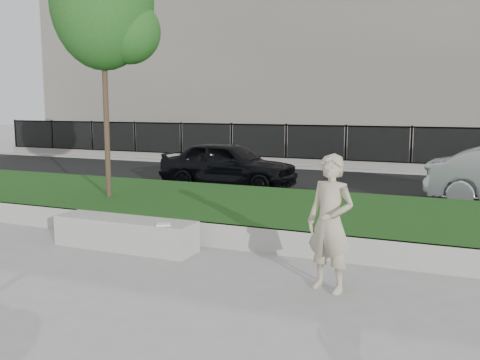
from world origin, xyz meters
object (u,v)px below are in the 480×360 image
at_px(man, 330,223).
at_px(car_dark, 228,164).
at_px(young_tree, 107,8).
at_px(book, 163,225).
at_px(stone_bench, 125,233).

distance_m(man, car_dark, 8.22).
height_order(young_tree, car_dark, young_tree).
bearing_deg(man, car_dark, 141.71).
xyz_separation_m(book, young_tree, (-2.64, 2.28, 3.74)).
xyz_separation_m(man, book, (-2.69, 0.46, -0.36)).
distance_m(book, young_tree, 5.11).
distance_m(young_tree, car_dark, 5.49).
bearing_deg(book, car_dark, 77.58).
bearing_deg(young_tree, car_dark, 79.08).
distance_m(book, car_dark, 6.66).
xyz_separation_m(stone_bench, car_dark, (-1.01, 6.21, 0.44)).
height_order(stone_bench, book, book).
xyz_separation_m(stone_bench, man, (3.53, -0.63, 0.62)).
xyz_separation_m(man, car_dark, (-4.54, 6.85, -0.18)).
distance_m(stone_bench, man, 3.64).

